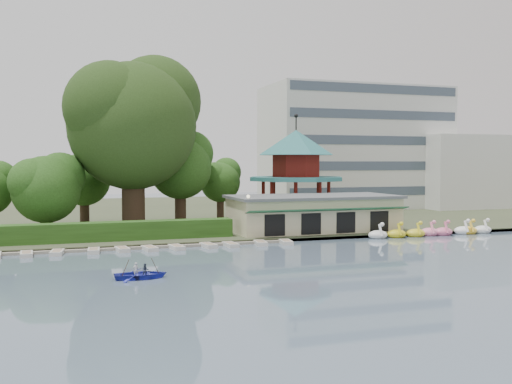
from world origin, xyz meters
name	(u,v)px	position (x,y,z in m)	size (l,w,h in m)	color
ground_plane	(310,277)	(0.00, 0.00, 0.00)	(220.00, 220.00, 0.00)	slate
shore	(176,212)	(0.00, 52.00, 0.20)	(220.00, 70.00, 0.40)	#424930
embankment	(239,242)	(0.00, 17.30, 0.15)	(220.00, 0.60, 0.30)	gray
dock	(113,248)	(-12.00, 17.20, 0.12)	(34.00, 1.60, 0.24)	gray
boathouse	(313,213)	(10.00, 21.97, 2.37)	(18.60, 9.39, 3.90)	beige
pavilion	(296,166)	(12.00, 32.00, 7.48)	(12.40, 12.40, 13.50)	beige
office_building	(372,152)	(32.67, 49.00, 9.73)	(38.00, 18.00, 20.00)	silver
hedge	(78,232)	(-15.00, 20.50, 1.30)	(30.00, 2.00, 1.80)	#2A531A
lamp_post	(248,208)	(1.50, 19.00, 3.34)	(0.36, 0.36, 4.28)	black
big_tree	(134,117)	(-8.81, 28.23, 12.91)	(15.39, 14.34, 19.76)	#3A281C
small_trees	(99,176)	(-12.45, 31.12, 6.43)	(38.68, 16.72, 11.46)	#3A281C
swan_boats	(436,232)	(22.14, 16.59, 0.40)	(15.68, 2.13, 1.92)	white
moored_rowboats	(121,250)	(-11.40, 15.79, 0.18)	(32.48, 2.75, 0.36)	beige
rowboat_with_passengers	(141,271)	(-11.16, 3.34, 0.52)	(5.11, 3.72, 2.01)	#2E36B2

